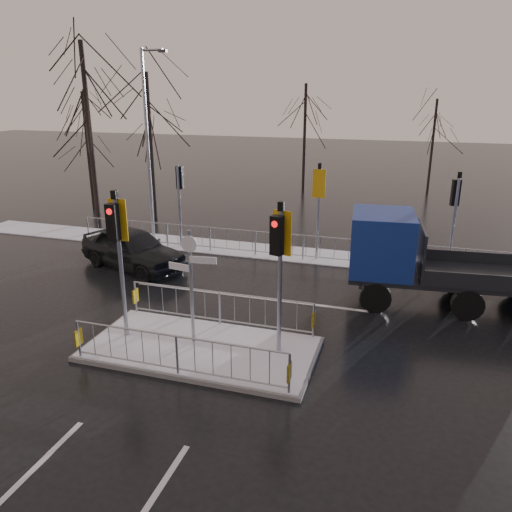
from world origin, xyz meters
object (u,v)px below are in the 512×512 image
(flatbed_truck, at_px, (410,256))
(car_far_lane, at_px, (133,248))
(traffic_island, at_px, (201,337))
(street_lamp_left, at_px, (149,138))

(flatbed_truck, bearing_deg, car_far_lane, 178.52)
(traffic_island, bearing_deg, street_lamp_left, 124.07)
(traffic_island, relative_size, flatbed_truck, 0.93)
(car_far_lane, bearing_deg, street_lamp_left, 37.94)
(street_lamp_left, bearing_deg, flatbed_truck, -21.61)
(car_far_lane, relative_size, street_lamp_left, 0.56)
(car_far_lane, bearing_deg, flatbed_truck, -71.60)
(traffic_island, xyz_separation_m, car_far_lane, (-5.02, 5.20, 0.39))
(traffic_island, xyz_separation_m, street_lamp_left, (-6.42, 9.49, 4.10))
(flatbed_truck, xyz_separation_m, street_lamp_left, (-11.49, 4.55, 2.95))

